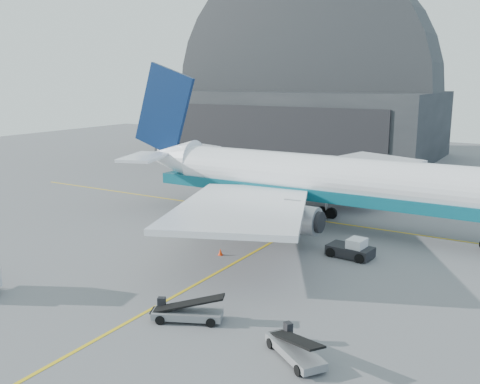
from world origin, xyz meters
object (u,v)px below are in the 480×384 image
Objects in this scene: airliner at (316,180)px; belt_loader_a at (187,312)px; pushback_tug at (351,250)px; belt_loader_b at (295,349)px.

airliner reaches higher than belt_loader_a.
belt_loader_a is at bearing -99.62° from pushback_tug.
airliner is 27.09m from belt_loader_b.
airliner is 12.13× the size of pushback_tug.
belt_loader_a is (-4.54, -16.44, -0.11)m from pushback_tug.
airliner is at bearing 70.08° from belt_loader_a.
airliner is 10.39× the size of belt_loader_a.
pushback_tug is 0.91× the size of belt_loader_b.
belt_loader_b is (2.96, -17.10, -0.11)m from pushback_tug.
belt_loader_b is (7.50, -0.66, -0.01)m from belt_loader_a.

